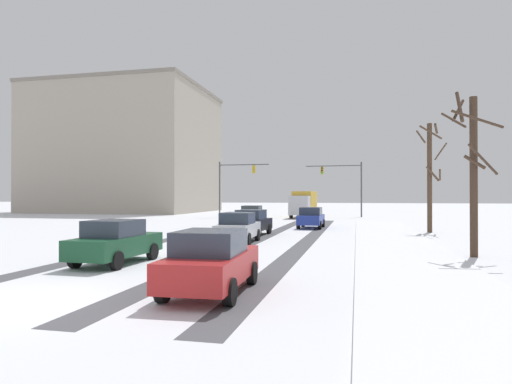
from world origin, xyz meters
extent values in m
plane|color=silver|center=(0.00, 0.00, 0.00)|extent=(300.00, 300.00, 0.00)
cube|color=#4C4C51|center=(-2.93, 17.39, 0.00)|extent=(0.94, 38.26, 0.01)
cube|color=#4C4C51|center=(2.05, 17.39, 0.00)|extent=(0.94, 38.26, 0.01)
cube|color=#4C4C51|center=(4.90, 17.39, 0.00)|extent=(0.90, 38.26, 0.01)
cube|color=white|center=(9.50, 15.65, 0.06)|extent=(4.00, 38.26, 0.12)
cylinder|color=#47474C|center=(8.10, 44.78, 3.25)|extent=(0.18, 0.18, 6.50)
cylinder|color=#47474C|center=(4.81, 44.95, 6.10)|extent=(6.58, 0.45, 0.12)
cube|color=#B79319|center=(3.49, 45.01, 5.55)|extent=(0.33, 0.26, 0.90)
sphere|color=black|center=(3.48, 44.85, 5.85)|extent=(0.20, 0.20, 0.20)
sphere|color=black|center=(3.48, 44.85, 5.55)|extent=(0.20, 0.20, 0.20)
sphere|color=green|center=(3.48, 44.85, 5.25)|extent=(0.20, 0.20, 0.20)
cylinder|color=#47474C|center=(-8.10, 40.78, 3.25)|extent=(0.18, 0.18, 6.50)
cylinder|color=#47474C|center=(-5.15, 40.73, 6.10)|extent=(5.89, 0.22, 0.12)
cube|color=#B79319|center=(-3.97, 40.71, 5.55)|extent=(0.32, 0.25, 0.90)
sphere|color=black|center=(-3.97, 40.87, 5.85)|extent=(0.20, 0.20, 0.20)
sphere|color=black|center=(-3.97, 40.87, 5.55)|extent=(0.20, 0.20, 0.20)
sphere|color=green|center=(-3.97, 40.87, 5.25)|extent=(0.20, 0.20, 0.20)
cube|color=yellow|center=(-1.73, 30.39, 0.67)|extent=(1.81, 4.14, 0.70)
cube|color=#2D3847|center=(-1.73, 30.24, 1.32)|extent=(1.61, 1.94, 0.60)
cylinder|color=black|center=(-2.57, 31.64, 0.32)|extent=(0.24, 0.65, 0.64)
cylinder|color=black|center=(-0.96, 31.68, 0.32)|extent=(0.24, 0.65, 0.64)
cylinder|color=black|center=(-2.50, 29.10, 0.32)|extent=(0.24, 0.65, 0.64)
cylinder|color=black|center=(-0.89, 29.14, 0.32)|extent=(0.24, 0.65, 0.64)
cube|color=#233899|center=(4.10, 25.61, 0.67)|extent=(1.80, 4.14, 0.70)
cube|color=#2D3847|center=(4.10, 25.46, 1.32)|extent=(1.61, 1.94, 0.60)
cylinder|color=black|center=(3.33, 26.90, 0.32)|extent=(0.24, 0.65, 0.64)
cylinder|color=black|center=(4.94, 26.86, 0.32)|extent=(0.24, 0.65, 0.64)
cylinder|color=black|center=(3.26, 24.36, 0.32)|extent=(0.24, 0.65, 0.64)
cylinder|color=black|center=(4.88, 24.32, 0.32)|extent=(0.24, 0.65, 0.64)
cube|color=black|center=(1.03, 18.60, 0.67)|extent=(1.94, 4.19, 0.70)
cube|color=#2D3847|center=(1.02, 18.45, 1.32)|extent=(1.67, 1.99, 0.60)
cylinder|color=black|center=(0.29, 19.91, 0.32)|extent=(0.26, 0.65, 0.64)
cylinder|color=black|center=(1.91, 19.82, 0.32)|extent=(0.26, 0.65, 0.64)
cylinder|color=black|center=(0.14, 17.37, 0.32)|extent=(0.26, 0.65, 0.64)
cylinder|color=black|center=(1.76, 17.28, 0.32)|extent=(0.26, 0.65, 0.64)
cube|color=#B7BABF|center=(1.37, 13.99, 0.67)|extent=(1.83, 4.15, 0.70)
cube|color=#2D3847|center=(1.38, 13.84, 1.32)|extent=(1.62, 1.95, 0.60)
cylinder|color=black|center=(0.52, 15.23, 0.32)|extent=(0.24, 0.65, 0.64)
cylinder|color=black|center=(2.14, 15.28, 0.32)|extent=(0.24, 0.65, 0.64)
cylinder|color=black|center=(0.61, 12.69, 0.32)|extent=(0.24, 0.65, 0.64)
cylinder|color=black|center=(2.22, 12.74, 0.32)|extent=(0.24, 0.65, 0.64)
cube|color=#194C2D|center=(-1.11, 5.90, 0.67)|extent=(1.82, 4.15, 0.70)
cube|color=#2D3847|center=(-1.11, 5.75, 1.32)|extent=(1.62, 1.95, 0.60)
cylinder|color=black|center=(-1.88, 7.20, 0.32)|extent=(0.24, 0.65, 0.64)
cylinder|color=black|center=(-0.26, 7.15, 0.32)|extent=(0.24, 0.65, 0.64)
cylinder|color=black|center=(-1.95, 4.66, 0.32)|extent=(0.24, 0.65, 0.64)
cylinder|color=black|center=(-0.34, 4.61, 0.32)|extent=(0.24, 0.65, 0.64)
cube|color=red|center=(3.89, 2.00, 0.67)|extent=(1.84, 4.16, 0.70)
cube|color=#2D3847|center=(3.90, 1.85, 1.32)|extent=(1.62, 1.95, 0.60)
cylinder|color=black|center=(3.04, 3.24, 0.32)|extent=(0.24, 0.65, 0.64)
cylinder|color=black|center=(4.66, 3.30, 0.32)|extent=(0.24, 0.65, 0.64)
cylinder|color=black|center=(3.13, 0.70, 0.32)|extent=(0.24, 0.65, 0.64)
cylinder|color=black|center=(4.74, 0.76, 0.32)|extent=(0.24, 0.65, 0.64)
cube|color=#B7BABF|center=(1.48, 39.22, 1.47)|extent=(2.19, 2.28, 2.10)
cube|color=gold|center=(1.64, 42.91, 1.72)|extent=(2.41, 5.29, 2.60)
cylinder|color=black|center=(2.51, 39.62, 0.42)|extent=(0.31, 0.85, 0.84)
cylinder|color=black|center=(0.49, 39.70, 0.42)|extent=(0.31, 0.85, 0.84)
cylinder|color=black|center=(2.70, 44.30, 0.42)|extent=(0.31, 0.85, 0.84)
cylinder|color=black|center=(0.68, 44.39, 0.42)|extent=(0.31, 0.85, 0.84)
cylinder|color=#423023|center=(12.24, 10.76, 3.29)|extent=(0.31, 0.31, 6.58)
cylinder|color=#423023|center=(11.72, 11.06, 6.09)|extent=(0.74, 1.16, 1.10)
cylinder|color=#423023|center=(12.45, 10.19, 3.95)|extent=(1.24, 0.54, 1.25)
cylinder|color=#423023|center=(11.71, 10.77, 6.19)|extent=(0.16, 1.17, 1.46)
cylinder|color=#423023|center=(11.41, 10.48, 5.61)|extent=(0.66, 1.73, 0.92)
cylinder|color=#423023|center=(12.19, 10.38, 3.86)|extent=(0.85, 0.25, 0.63)
cylinder|color=#423023|center=(12.15, 9.84, 5.51)|extent=(1.89, 0.29, 0.85)
cylinder|color=#4C3828|center=(12.43, 23.28, 3.73)|extent=(0.32, 0.32, 7.47)
cylinder|color=#4C3828|center=(12.57, 22.88, 3.99)|extent=(0.96, 0.45, 1.03)
cylinder|color=#4C3828|center=(12.40, 22.58, 6.76)|extent=(1.47, 0.19, 1.02)
cylinder|color=#4C3828|center=(13.18, 23.52, 5.54)|extent=(0.59, 1.59, 1.05)
cylinder|color=#4C3828|center=(12.83, 23.16, 7.09)|extent=(0.42, 0.93, 0.63)
cylinder|color=#4C3828|center=(13.07, 23.17, 3.93)|extent=(0.35, 1.36, 0.74)
cylinder|color=#4C3828|center=(11.85, 23.10, 6.55)|extent=(0.50, 1.27, 1.04)
cube|color=#A89E8E|center=(-28.21, 55.67, 9.43)|extent=(25.02, 20.89, 18.85)
cube|color=gray|center=(-28.21, 55.67, 19.10)|extent=(25.32, 21.19, 0.50)
camera|label=1|loc=(7.56, -8.96, 2.50)|focal=31.20mm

